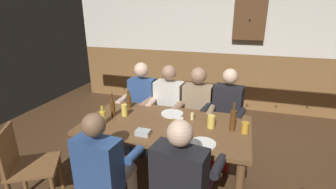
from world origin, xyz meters
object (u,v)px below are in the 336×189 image
bottle_1 (233,120)px  person_3 (226,113)px  person_0 (141,103)px  table_candle (192,116)px  chair_empty_near_right (25,165)px  pint_glass_3 (124,110)px  person_5 (183,179)px  person_2 (196,109)px  bottle_2 (103,117)px  pint_glass_1 (179,124)px  dining_table (166,132)px  bottle_3 (113,107)px  condiment_caddy (143,133)px  plate_0 (203,144)px  pint_glass_2 (211,122)px  wall_dart_cabinet (250,20)px  person_4 (104,165)px  pint_glass_4 (176,128)px  plate_1 (172,114)px  bottle_0 (129,101)px  pint_glass_0 (245,128)px  person_1 (167,106)px

bottle_1 → person_3: bearing=99.5°
person_0 → table_candle: size_ratio=15.55×
person_0 → chair_empty_near_right: (-0.65, -1.43, -0.20)m
table_candle → pint_glass_3: pint_glass_3 is taller
person_5 → table_candle: size_ratio=15.10×
person_2 → bottle_2: bearing=48.5°
table_candle → pint_glass_1: (-0.07, -0.29, 0.03)m
person_0 → dining_table: bearing=126.8°
bottle_3 → condiment_caddy: bearing=-32.4°
person_0 → plate_0: (1.05, -1.02, 0.10)m
condiment_caddy → pint_glass_2: size_ratio=1.03×
wall_dart_cabinet → person_4: bearing=-109.1°
chair_empty_near_right → table_candle: (1.49, 0.91, 0.34)m
chair_empty_near_right → pint_glass_1: (1.42, 0.62, 0.37)m
plate_0 → pint_glass_4: size_ratio=1.53×
chair_empty_near_right → table_candle: 1.78m
bottle_3 → pint_glass_4: bearing=-16.3°
bottle_3 → plate_1: bearing=20.8°
plate_0 → pint_glass_2: 0.37m
pint_glass_2 → pint_glass_4: bearing=-137.3°
person_4 → table_candle: (0.60, 0.88, 0.17)m
table_candle → bottle_0: bearing=171.6°
person_2 → person_4: bearing=70.0°
pint_glass_4 → pint_glass_0: bearing=22.1°
person_1 → chair_empty_near_right: size_ratio=1.40×
bottle_2 → bottle_3: 0.21m
person_0 → bottle_1: person_0 is taller
bottle_3 → pint_glass_4: 0.85m
bottle_0 → pint_glass_2: (1.06, -0.25, -0.02)m
bottle_3 → wall_dart_cabinet: bearing=60.8°
pint_glass_4 → plate_0: bearing=-17.7°
pint_glass_0 → pint_glass_4: size_ratio=0.72×
table_candle → chair_empty_near_right: bearing=-148.7°
person_0 → bottle_2: 0.92m
person_1 → pint_glass_3: size_ratio=9.01×
dining_table → bottle_3: 0.67m
dining_table → table_candle: size_ratio=22.22×
person_1 → plate_0: 1.22m
bottle_3 → bottle_0: bearing=78.0°
person_5 → pint_glass_1: bearing=116.2°
person_2 → pint_glass_4: (-0.02, -0.94, 0.17)m
pint_glass_0 → wall_dart_cabinet: bearing=91.1°
condiment_caddy → pint_glass_4: bearing=14.1°
plate_0 → pint_glass_3: pint_glass_3 is taller
person_2 → plate_1: size_ratio=4.76×
dining_table → bottle_3: bottle_3 is taller
chair_empty_near_right → pint_glass_3: bearing=106.9°
person_5 → pint_glass_2: person_5 is taller
table_candle → bottle_1: size_ratio=0.27×
pint_glass_0 → pint_glass_2: bearing=177.3°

